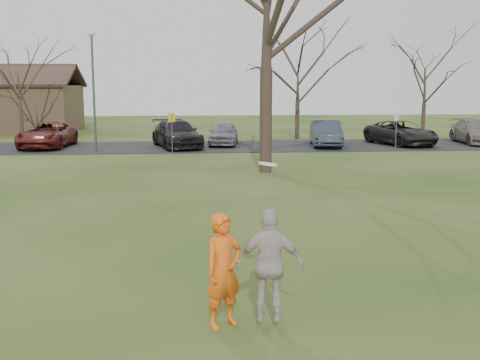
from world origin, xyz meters
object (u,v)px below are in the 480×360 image
at_px(car_4, 224,134).
at_px(car_7, 476,132).
at_px(catching_play, 270,265).
at_px(car_2, 47,135).
at_px(car_5, 326,133).
at_px(player_defender, 224,271).
at_px(lamp_post, 93,76).
at_px(car_6, 401,133).
at_px(car_3, 177,134).

bearing_deg(car_4, car_7, 5.94).
bearing_deg(catching_play, car_7, 57.86).
relative_size(car_2, car_5, 1.13).
distance_m(car_4, car_7, 15.21).
xyz_separation_m(car_5, catching_play, (-6.67, -24.76, 0.20)).
bearing_deg(car_2, player_defender, -67.73).
height_order(player_defender, car_2, player_defender).
relative_size(car_4, lamp_post, 0.63).
height_order(car_2, car_5, car_5).
relative_size(player_defender, car_6, 0.34).
xyz_separation_m(car_4, car_5, (5.83, -1.13, 0.07)).
distance_m(car_3, car_6, 13.13).
xyz_separation_m(car_6, car_7, (4.79, 0.40, 0.00)).
relative_size(car_3, catching_play, 2.26).
bearing_deg(car_4, car_3, -152.85).
distance_m(player_defender, car_3, 24.75).
xyz_separation_m(player_defender, car_2, (-8.48, 25.16, -0.10)).
bearing_deg(car_7, car_6, -168.50).
xyz_separation_m(car_2, car_4, (9.98, 0.54, -0.04)).
relative_size(car_2, catching_play, 2.22).
xyz_separation_m(player_defender, car_4, (1.50, 25.70, -0.14)).
distance_m(car_4, catching_play, 25.91).
distance_m(car_3, car_4, 2.89).
distance_m(car_6, catching_play, 27.54).
bearing_deg(lamp_post, car_6, 7.61).
relative_size(player_defender, car_5, 0.37).
bearing_deg(car_4, catching_play, -84.57).
height_order(car_3, car_6, car_3).
bearing_deg(lamp_post, car_4, 24.00).
bearing_deg(car_2, car_4, 6.73).
xyz_separation_m(car_2, car_3, (7.27, -0.44, 0.05)).
height_order(car_3, catching_play, catching_play).
bearing_deg(player_defender, car_3, 60.53).
bearing_deg(catching_play, car_4, 88.14).
bearing_deg(catching_play, player_defender, 163.38).
relative_size(car_3, car_6, 1.03).
relative_size(car_3, car_7, 1.07).
distance_m(car_5, catching_play, 25.65).
bearing_deg(car_7, car_3, -171.32).
distance_m(car_5, car_6, 4.60).
distance_m(car_2, car_6, 20.40).
bearing_deg(player_defender, car_4, 54.38).
bearing_deg(lamp_post, catching_play, -75.13).
bearing_deg(car_6, lamp_post, 172.94).
height_order(car_6, lamp_post, lamp_post).
bearing_deg(car_2, car_6, 3.01).
xyz_separation_m(player_defender, catching_play, (0.66, -0.20, 0.13)).
height_order(car_3, car_4, car_3).
height_order(car_2, catching_play, catching_play).
distance_m(car_4, lamp_post, 8.23).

